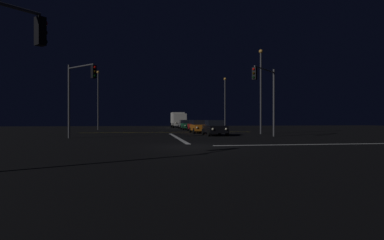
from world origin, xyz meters
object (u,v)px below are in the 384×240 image
at_px(sedan_green, 188,125).
at_px(streetlamp_left_far, 98,96).
at_px(sedan_red, 196,126).
at_px(streetlamp_right_far, 225,99).
at_px(sedan_black, 215,128).
at_px(sedan_gray, 185,124).
at_px(traffic_signal_nw, 79,87).
at_px(streetlamp_right_near, 261,86).
at_px(traffic_signal_ne, 266,89).
at_px(sedan_orange, 199,126).
at_px(box_truck, 178,119).

relative_size(sedan_green, streetlamp_left_far, 0.47).
relative_size(sedan_red, streetlamp_left_far, 0.47).
bearing_deg(streetlamp_right_far, sedan_black, -107.79).
height_order(sedan_gray, traffic_signal_nw, traffic_signal_nw).
distance_m(streetlamp_right_near, streetlamp_left_far, 25.84).
bearing_deg(streetlamp_right_far, sedan_red, -129.50).
relative_size(sedan_red, traffic_signal_ne, 0.67).
xyz_separation_m(streetlamp_right_near, streetlamp_right_far, (0.00, 16.00, -0.53)).
relative_size(sedan_green, traffic_signal_nw, 0.68).
xyz_separation_m(sedan_orange, streetlamp_right_near, (6.53, -3.21, 4.70)).
relative_size(sedan_green, streetlamp_right_far, 0.51).
xyz_separation_m(sedan_gray, streetlamp_right_far, (6.07, -5.21, 4.17)).
bearing_deg(box_truck, traffic_signal_ne, -82.66).
distance_m(traffic_signal_ne, streetlamp_right_near, 6.86).
height_order(sedan_red, sedan_gray, same).
xyz_separation_m(box_truck, streetlamp_right_near, (6.50, -28.52, 3.79)).
distance_m(sedan_red, traffic_signal_nw, 19.71).
bearing_deg(sedan_green, sedan_orange, -90.88).
bearing_deg(streetlamp_right_near, box_truck, 102.84).
bearing_deg(streetlamp_left_far, traffic_signal_nw, -85.50).
distance_m(sedan_red, streetlamp_right_far, 10.45).
bearing_deg(streetlamp_left_far, sedan_red, -27.51).
relative_size(sedan_green, traffic_signal_ne, 0.67).
distance_m(box_truck, traffic_signal_ne, 35.41).
distance_m(sedan_black, sedan_orange, 5.89).
height_order(sedan_red, sedan_green, same).
bearing_deg(streetlamp_left_far, sedan_black, -52.53).
distance_m(sedan_red, sedan_gray, 12.60).
bearing_deg(sedan_green, sedan_black, -88.83).
height_order(sedan_black, traffic_signal_ne, traffic_signal_ne).
bearing_deg(traffic_signal_nw, box_truck, 70.90).
bearing_deg(sedan_red, streetlamp_right_far, 50.50).
xyz_separation_m(sedan_green, streetlamp_left_far, (-13.94, 0.79, 4.50)).
relative_size(sedan_black, streetlamp_right_near, 0.45).
height_order(sedan_black, streetlamp_right_far, streetlamp_right_far).
bearing_deg(sedan_green, sedan_red, -87.77).
distance_m(sedan_black, sedan_green, 17.87).
relative_size(sedan_black, traffic_signal_ne, 0.67).
xyz_separation_m(sedan_orange, sedan_gray, (0.46, 17.99, 0.00)).
relative_size(sedan_orange, sedan_red, 1.00).
xyz_separation_m(traffic_signal_ne, streetlamp_right_far, (1.99, 22.49, 0.49)).
relative_size(traffic_signal_nw, streetlamp_left_far, 0.70).
bearing_deg(sedan_gray, streetlamp_right_far, -40.61).
bearing_deg(streetlamp_left_far, traffic_signal_ne, -50.86).
height_order(traffic_signal_nw, streetlamp_right_far, streetlamp_right_far).
xyz_separation_m(sedan_green, streetlamp_right_far, (6.35, 0.79, 4.17)).
bearing_deg(box_truck, sedan_green, -89.36).
relative_size(box_truck, traffic_signal_nw, 1.29).
bearing_deg(traffic_signal_ne, traffic_signal_nw, 179.18).
xyz_separation_m(sedan_green, traffic_signal_ne, (4.36, -21.70, 3.68)).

